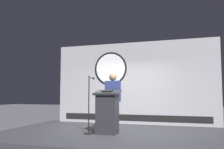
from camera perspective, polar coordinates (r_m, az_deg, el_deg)
ground_plane at (r=6.41m, az=1.64°, el=-16.62°), size 40.00×40.00×0.00m
stage_platform at (r=6.39m, az=1.64°, el=-15.30°), size 6.40×4.00×0.30m
banner_display at (r=8.09m, az=5.01°, el=-2.04°), size 5.59×0.12×2.81m
podium at (r=6.09m, az=-1.14°, el=-9.12°), size 0.64×0.50×1.13m
speaker_person at (r=6.53m, az=0.22°, el=-6.53°), size 0.40×0.26×1.60m
microphone_stand at (r=6.15m, az=-5.55°, el=-9.40°), size 0.24×0.46×1.50m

